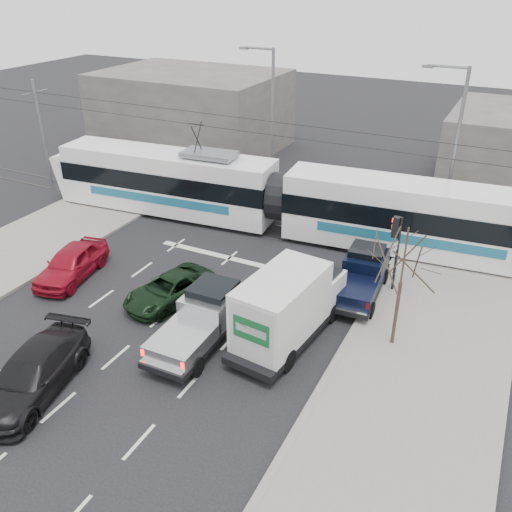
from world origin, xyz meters
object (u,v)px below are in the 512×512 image
at_px(silver_pickup, 205,316).
at_px(dark_car, 32,374).
at_px(bare_tree, 404,261).
at_px(street_lamp_near, 453,144).
at_px(green_car, 169,289).
at_px(tram, 280,198).
at_px(street_lamp_far, 270,112).
at_px(navy_pickup, 363,274).
at_px(traffic_signal, 396,238).
at_px(box_truck, 288,307).
at_px(red_car, 71,263).

relative_size(silver_pickup, dark_car, 1.08).
relative_size(bare_tree, street_lamp_near, 0.56).
bearing_deg(bare_tree, green_car, -172.78).
xyz_separation_m(tram, dark_car, (-2.20, -15.92, -1.22)).
relative_size(street_lamp_near, street_lamp_far, 1.00).
distance_m(navy_pickup, dark_car, 14.19).
bearing_deg(traffic_signal, navy_pickup, -145.99).
relative_size(traffic_signal, tram, 0.13).
distance_m(box_truck, green_car, 5.92).
bearing_deg(green_car, silver_pickup, -16.73).
xyz_separation_m(silver_pickup, dark_car, (-3.73, -5.38, -0.26)).
height_order(traffic_signal, red_car, traffic_signal).
bearing_deg(street_lamp_far, navy_pickup, -47.10).
bearing_deg(red_car, tram, 43.26).
distance_m(bare_tree, street_lamp_far, 17.97).
relative_size(traffic_signal, red_car, 0.79).
bearing_deg(box_truck, navy_pickup, 77.34).
distance_m(street_lamp_near, silver_pickup, 16.30).
relative_size(street_lamp_far, navy_pickup, 1.82).
xyz_separation_m(box_truck, green_car, (-5.84, 0.24, -0.93)).
relative_size(traffic_signal, box_truck, 0.56).
height_order(bare_tree, green_car, bare_tree).
bearing_deg(silver_pickup, street_lamp_far, 105.73).
bearing_deg(bare_tree, tram, 137.54).
distance_m(street_lamp_far, green_car, 15.54).
relative_size(street_lamp_far, green_car, 2.05).
bearing_deg(street_lamp_far, dark_car, -86.91).
relative_size(silver_pickup, green_car, 1.29).
distance_m(traffic_signal, navy_pickup, 2.20).
distance_m(silver_pickup, box_truck, 3.35).
bearing_deg(box_truck, bare_tree, 27.04).
bearing_deg(street_lamp_near, tram, -154.98).
height_order(traffic_signal, tram, tram).
xyz_separation_m(bare_tree, green_car, (-9.71, -1.23, -3.18)).
xyz_separation_m(street_lamp_far, green_car, (2.08, -14.73, -4.50)).
height_order(green_car, dark_car, dark_car).
bearing_deg(traffic_signal, dark_car, -127.83).
bearing_deg(silver_pickup, dark_car, -125.69).
xyz_separation_m(bare_tree, street_lamp_far, (-11.79, 13.50, 1.32)).
relative_size(box_truck, red_car, 1.41).
relative_size(tram, green_car, 6.27).
distance_m(bare_tree, silver_pickup, 7.95).
relative_size(bare_tree, navy_pickup, 1.01).
height_order(street_lamp_far, red_car, street_lamp_far).
bearing_deg(traffic_signal, silver_pickup, -130.11).
xyz_separation_m(traffic_signal, box_truck, (-2.74, -5.46, -1.20)).
bearing_deg(box_truck, silver_pickup, -149.26).
bearing_deg(red_car, green_car, -7.37).
distance_m(street_lamp_far, dark_car, 22.18).
bearing_deg(navy_pickup, green_car, -152.96).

